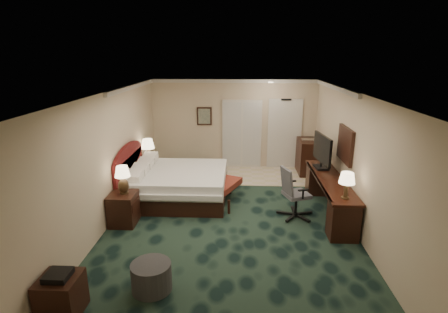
{
  "coord_description": "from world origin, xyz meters",
  "views": [
    {
      "loc": [
        0.18,
        -6.78,
        3.44
      ],
      "look_at": [
        -0.16,
        0.6,
        1.25
      ],
      "focal_mm": 28.0,
      "sensor_mm": 36.0,
      "label": 1
    }
  ],
  "objects_px": {
    "nightstand_near": "(123,209)",
    "tv": "(322,152)",
    "lamp_near": "(123,180)",
    "desk": "(329,196)",
    "nightstand_far": "(151,173)",
    "bed_bench": "(222,194)",
    "side_table": "(61,296)",
    "minibar": "(307,157)",
    "ottoman": "(151,277)",
    "bed": "(179,185)",
    "desk_chair": "(297,192)",
    "lamp_far": "(148,151)"
  },
  "relations": [
    {
      "from": "nightstand_near",
      "to": "tv",
      "type": "bearing_deg",
      "value": 18.59
    },
    {
      "from": "lamp_near",
      "to": "desk",
      "type": "relative_size",
      "value": 0.21
    },
    {
      "from": "nightstand_far",
      "to": "bed_bench",
      "type": "height_order",
      "value": "nightstand_far"
    },
    {
      "from": "desk",
      "to": "bed_bench",
      "type": "bearing_deg",
      "value": 170.06
    },
    {
      "from": "lamp_near",
      "to": "side_table",
      "type": "xyz_separation_m",
      "value": [
        -0.02,
        -2.7,
        -0.67
      ]
    },
    {
      "from": "side_table",
      "to": "tv",
      "type": "bearing_deg",
      "value": 43.53
    },
    {
      "from": "side_table",
      "to": "minibar",
      "type": "relative_size",
      "value": 0.56
    },
    {
      "from": "nightstand_near",
      "to": "minibar",
      "type": "distance_m",
      "value": 5.58
    },
    {
      "from": "nightstand_far",
      "to": "minibar",
      "type": "bearing_deg",
      "value": 12.3
    },
    {
      "from": "nightstand_far",
      "to": "minibar",
      "type": "xyz_separation_m",
      "value": [
        4.44,
        0.97,
        0.23
      ]
    },
    {
      "from": "nightstand_far",
      "to": "ottoman",
      "type": "relative_size",
      "value": 0.9
    },
    {
      "from": "bed",
      "to": "tv",
      "type": "distance_m",
      "value": 3.51
    },
    {
      "from": "bed_bench",
      "to": "ottoman",
      "type": "height_order",
      "value": "bed_bench"
    },
    {
      "from": "bed_bench",
      "to": "nightstand_near",
      "type": "bearing_deg",
      "value": -126.01
    },
    {
      "from": "tv",
      "to": "side_table",
      "type": "bearing_deg",
      "value": -143.77
    },
    {
      "from": "nightstand_near",
      "to": "bed_bench",
      "type": "bearing_deg",
      "value": 29.95
    },
    {
      "from": "desk_chair",
      "to": "bed_bench",
      "type": "bearing_deg",
      "value": 138.79
    },
    {
      "from": "bed_bench",
      "to": "desk_chair",
      "type": "distance_m",
      "value": 1.8
    },
    {
      "from": "tv",
      "to": "desk",
      "type": "bearing_deg",
      "value": -93.27
    },
    {
      "from": "lamp_far",
      "to": "ottoman",
      "type": "bearing_deg",
      "value": -75.46
    },
    {
      "from": "nightstand_far",
      "to": "lamp_far",
      "type": "height_order",
      "value": "lamp_far"
    },
    {
      "from": "lamp_near",
      "to": "minibar",
      "type": "distance_m",
      "value": 5.55
    },
    {
      "from": "bed",
      "to": "desk_chair",
      "type": "relative_size",
      "value": 1.99
    },
    {
      "from": "bed",
      "to": "desk",
      "type": "relative_size",
      "value": 0.81
    },
    {
      "from": "side_table",
      "to": "minibar",
      "type": "xyz_separation_m",
      "value": [
        4.39,
        6.09,
        0.22
      ]
    },
    {
      "from": "bed_bench",
      "to": "minibar",
      "type": "relative_size",
      "value": 1.35
    },
    {
      "from": "nightstand_near",
      "to": "nightstand_far",
      "type": "height_order",
      "value": "nightstand_near"
    },
    {
      "from": "side_table",
      "to": "lamp_far",
      "type": "bearing_deg",
      "value": 90.93
    },
    {
      "from": "lamp_far",
      "to": "desk_chair",
      "type": "height_order",
      "value": "lamp_far"
    },
    {
      "from": "bed_bench",
      "to": "side_table",
      "type": "distance_m",
      "value": 4.3
    },
    {
      "from": "bed",
      "to": "ottoman",
      "type": "xyz_separation_m",
      "value": [
        0.16,
        -3.46,
        -0.14
      ]
    },
    {
      "from": "desk",
      "to": "minibar",
      "type": "height_order",
      "value": "minibar"
    },
    {
      "from": "nightstand_far",
      "to": "desk_chair",
      "type": "xyz_separation_m",
      "value": [
        3.69,
        -1.97,
        0.29
      ]
    },
    {
      "from": "tv",
      "to": "minibar",
      "type": "bearing_deg",
      "value": 81.14
    },
    {
      "from": "lamp_near",
      "to": "desk",
      "type": "distance_m",
      "value": 4.46
    },
    {
      "from": "lamp_near",
      "to": "minibar",
      "type": "relative_size",
      "value": 0.58
    },
    {
      "from": "lamp_far",
      "to": "desk",
      "type": "height_order",
      "value": "lamp_far"
    },
    {
      "from": "ottoman",
      "to": "side_table",
      "type": "bearing_deg",
      "value": -152.6
    },
    {
      "from": "nightstand_far",
      "to": "lamp_far",
      "type": "distance_m",
      "value": 0.62
    },
    {
      "from": "desk",
      "to": "side_table",
      "type": "bearing_deg",
      "value": -142.34
    },
    {
      "from": "lamp_near",
      "to": "bed_bench",
      "type": "bearing_deg",
      "value": 29.52
    },
    {
      "from": "nightstand_near",
      "to": "desk",
      "type": "relative_size",
      "value": 0.24
    },
    {
      "from": "nightstand_near",
      "to": "nightstand_far",
      "type": "xyz_separation_m",
      "value": [
        -0.05,
        2.46,
        -0.06
      ]
    },
    {
      "from": "nightstand_far",
      "to": "lamp_near",
      "type": "bearing_deg",
      "value": -88.22
    },
    {
      "from": "bed_bench",
      "to": "side_table",
      "type": "height_order",
      "value": "side_table"
    },
    {
      "from": "lamp_near",
      "to": "ottoman",
      "type": "bearing_deg",
      "value": -63.29
    },
    {
      "from": "ottoman",
      "to": "minibar",
      "type": "distance_m",
      "value": 6.44
    },
    {
      "from": "side_table",
      "to": "nightstand_near",
      "type": "bearing_deg",
      "value": 90.16
    },
    {
      "from": "nightstand_far",
      "to": "ottoman",
      "type": "xyz_separation_m",
      "value": [
        1.15,
        -4.55,
        -0.06
      ]
    },
    {
      "from": "desk_chair",
      "to": "bed",
      "type": "bearing_deg",
      "value": 142.5
    }
  ]
}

